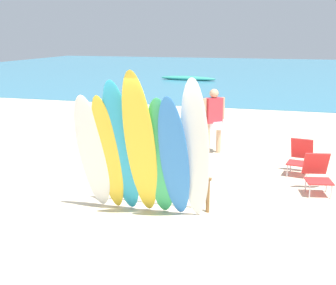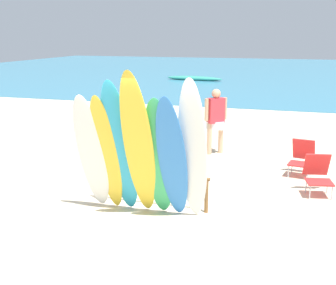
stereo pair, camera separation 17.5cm
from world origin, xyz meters
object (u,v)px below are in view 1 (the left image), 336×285
(beach_chair_blue, at_px, (300,156))
(distant_boat, at_px, (188,78))
(surfboard_rack, at_px, (152,180))
(surfboard_yellow_1, at_px, (108,154))
(surfboard_yellow_3, at_px, (140,146))
(surfboard_green_4, at_px, (161,158))
(surfboard_teal_2, at_px, (122,148))
(beachgoer_midbeach, at_px, (131,134))
(surfboard_blue_5, at_px, (174,159))
(surfboard_white_6, at_px, (195,151))
(beach_chair_red, at_px, (317,172))
(beachgoer_near_rack, at_px, (214,117))
(surfboard_white_0, at_px, (92,153))

(beach_chair_blue, bearing_deg, distant_boat, 120.35)
(surfboard_rack, xyz_separation_m, surfboard_yellow_1, (-0.63, -0.51, 0.59))
(surfboard_yellow_3, relative_size, surfboard_green_4, 1.22)
(surfboard_yellow_1, xyz_separation_m, surfboard_teal_2, (0.27, -0.03, 0.14))
(beachgoer_midbeach, bearing_deg, distant_boat, -121.62)
(surfboard_green_4, bearing_deg, surfboard_yellow_3, -160.35)
(surfboard_blue_5, height_order, surfboard_white_6, surfboard_white_6)
(beachgoer_midbeach, xyz_separation_m, beach_chair_red, (4.19, -0.45, -0.43))
(surfboard_white_6, distance_m, beach_chair_blue, 3.87)
(surfboard_teal_2, xyz_separation_m, beachgoer_near_rack, (0.75, 4.62, -0.22))
(surfboard_teal_2, bearing_deg, beachgoer_near_rack, 85.76)
(surfboard_blue_5, xyz_separation_m, beachgoer_near_rack, (-0.21, 4.65, -0.11))
(distant_boat, bearing_deg, beach_chair_red, -69.45)
(beachgoer_near_rack, bearing_deg, surfboard_yellow_3, -136.37)
(surfboard_yellow_1, height_order, surfboard_green_4, surfboard_green_4)
(beachgoer_midbeach, height_order, beachgoer_near_rack, beachgoer_near_rack)
(surfboard_teal_2, distance_m, beach_chair_red, 4.09)
(surfboard_yellow_3, height_order, distant_boat, surfboard_yellow_3)
(distant_boat, bearing_deg, surfboard_white_6, -75.92)
(surfboard_rack, height_order, beach_chair_red, beach_chair_red)
(surfboard_green_4, distance_m, surfboard_white_6, 0.62)
(surfboard_white_0, relative_size, beachgoer_near_rack, 1.28)
(surfboard_white_0, height_order, surfboard_yellow_3, surfboard_yellow_3)
(surfboard_teal_2, relative_size, surfboard_green_4, 1.12)
(surfboard_yellow_1, distance_m, surfboard_green_4, 0.98)
(surfboard_rack, relative_size, beach_chair_red, 2.78)
(beachgoer_near_rack, xyz_separation_m, distant_boat, (-5.26, 18.57, -0.86))
(surfboard_yellow_1, bearing_deg, beach_chair_red, 36.35)
(surfboard_white_0, relative_size, distant_boat, 0.55)
(surfboard_teal_2, height_order, beachgoer_near_rack, surfboard_teal_2)
(surfboard_white_0, height_order, beachgoer_midbeach, surfboard_white_0)
(surfboard_teal_2, distance_m, surfboard_green_4, 0.72)
(beachgoer_midbeach, relative_size, beach_chair_red, 1.83)
(surfboard_rack, distance_m, distant_boat, 23.16)
(surfboard_blue_5, relative_size, beachgoer_near_rack, 1.35)
(surfboard_blue_5, bearing_deg, beachgoer_midbeach, 125.64)
(distant_boat, bearing_deg, beachgoer_midbeach, -79.85)
(surfboard_green_4, xyz_separation_m, beachgoer_midbeach, (-1.54, 2.61, -0.24))
(surfboard_teal_2, distance_m, surfboard_blue_5, 0.96)
(surfboard_rack, relative_size, surfboard_green_4, 0.99)
(surfboard_yellow_1, height_order, beach_chair_red, surfboard_yellow_1)
(surfboard_white_0, height_order, beach_chair_red, surfboard_white_0)
(beach_chair_red, distance_m, beach_chair_blue, 1.24)
(surfboard_blue_5, bearing_deg, beachgoer_near_rack, 94.43)
(surfboard_yellow_3, bearing_deg, surfboard_white_6, 6.80)
(surfboard_teal_2, bearing_deg, distant_boat, 105.95)
(surfboard_blue_5, relative_size, beachgoer_midbeach, 1.59)
(surfboard_green_4, relative_size, beachgoer_midbeach, 1.53)
(surfboard_blue_5, relative_size, surfboard_white_6, 0.90)
(beachgoer_midbeach, bearing_deg, surfboard_yellow_3, 72.16)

